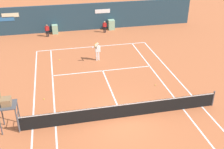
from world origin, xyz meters
TOP-DOWN VIEW (x-y plane):
  - ground_plane at (-0.00, 0.58)m, footprint 80.00×80.00m
  - tennis_net at (0.00, 0.00)m, footprint 12.10×0.10m
  - sponsor_back_wall at (-0.00, 16.97)m, footprint 25.00×1.02m
  - umpire_chair at (-6.47, 0.35)m, footprint 1.00×1.00m
  - player_on_baseline at (-0.05, 8.48)m, footprint 0.58×0.71m
  - ball_kid_centre_post at (1.96, 15.56)m, footprint 0.43×0.18m
  - ball_kid_left_post at (-4.22, 15.56)m, footprint 0.44×0.21m
  - tennis_ball_near_service_line at (-3.29, 9.26)m, footprint 0.07×0.07m
  - tennis_ball_by_sideline at (-4.65, 3.07)m, footprint 0.07×0.07m
  - tennis_ball_mid_court at (3.32, 3.25)m, footprint 0.07×0.07m

SIDE VIEW (x-z plane):
  - ground_plane at x=0.00m, z-range 0.00..0.01m
  - tennis_ball_near_service_line at x=-3.29m, z-range 0.00..0.07m
  - tennis_ball_by_sideline at x=-4.65m, z-range 0.00..0.07m
  - tennis_ball_mid_court at x=3.32m, z-range 0.00..0.07m
  - tennis_net at x=0.00m, z-range -0.02..1.05m
  - ball_kid_centre_post at x=1.96m, z-range 0.10..1.39m
  - ball_kid_left_post at x=-4.22m, z-range 0.10..1.44m
  - player_on_baseline at x=-0.05m, z-range 0.05..1.87m
  - sponsor_back_wall at x=0.00m, z-range -0.05..2.91m
  - umpire_chair at x=-6.47m, z-range 0.42..2.86m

